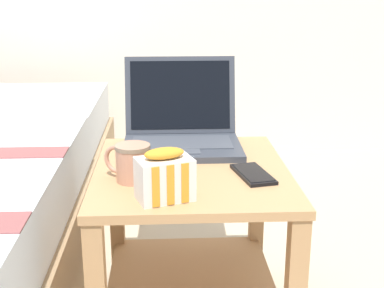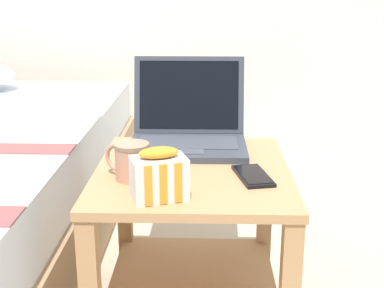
{
  "view_description": "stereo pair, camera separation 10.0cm",
  "coord_description": "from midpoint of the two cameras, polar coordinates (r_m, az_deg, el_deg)",
  "views": [
    {
      "loc": [
        -0.07,
        -1.33,
        0.93
      ],
      "look_at": [
        0.0,
        -0.04,
        0.55
      ],
      "focal_mm": 50.0,
      "sensor_mm": 36.0,
      "label": 1
    },
    {
      "loc": [
        0.03,
        -1.33,
        0.93
      ],
      "look_at": [
        0.0,
        -0.04,
        0.55
      ],
      "focal_mm": 50.0,
      "sensor_mm": 36.0,
      "label": 2
    }
  ],
  "objects": [
    {
      "name": "snack_bag",
      "position": [
        1.2,
        -1.15,
        -3.43
      ],
      "size": [
        0.14,
        0.11,
        0.12
      ],
      "color": "silver",
      "rests_on": "bedside_table"
    },
    {
      "name": "bedside_table",
      "position": [
        1.47,
        2.01,
        -8.74
      ],
      "size": [
        0.51,
        0.58,
        0.47
      ],
      "color": "tan",
      "rests_on": "ground_plane"
    },
    {
      "name": "cell_phone",
      "position": [
        1.36,
        8.61,
        -3.39
      ],
      "size": [
        0.1,
        0.17,
        0.01
      ],
      "color": "black",
      "rests_on": "bedside_table"
    },
    {
      "name": "mug_front_left",
      "position": [
        1.32,
        -4.39,
        -1.66
      ],
      "size": [
        0.12,
        0.09,
        0.09
      ],
      "color": "tan",
      "rests_on": "bedside_table"
    },
    {
      "name": "laptop",
      "position": [
        1.59,
        1.36,
        1.55
      ],
      "size": [
        0.34,
        0.31,
        0.25
      ],
      "color": "#333842",
      "rests_on": "bedside_table"
    }
  ]
}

